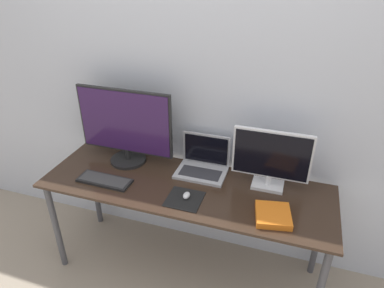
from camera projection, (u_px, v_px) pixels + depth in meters
The scene contains 9 objects.
wall_back at pixel (203, 85), 2.15m from camera, with size 7.00×0.05×2.50m.
desk at pixel (185, 196), 2.15m from camera, with size 1.80×0.58×0.72m.
monitor_left at pixel (125, 127), 2.24m from camera, with size 0.65×0.24×0.52m.
monitor_right at pixel (271, 158), 2.01m from camera, with size 0.46×0.13×0.38m.
laptop at pixel (203, 163), 2.23m from camera, with size 0.32×0.23×0.23m.
keyboard at pixel (105, 180), 2.14m from camera, with size 0.35×0.13×0.02m.
mousepad at pixel (184, 199), 1.99m from camera, with size 0.20×0.20×0.00m.
mouse at pixel (186, 195), 1.99m from camera, with size 0.04×0.06×0.03m.
book at pixel (273, 215), 1.84m from camera, with size 0.22×0.23×0.04m.
Camera 1 is at (0.58, -1.33, 1.96)m, focal length 32.00 mm.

